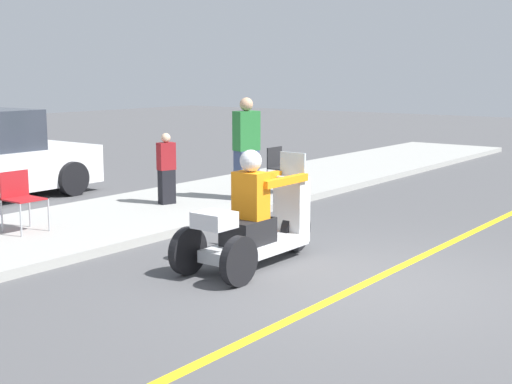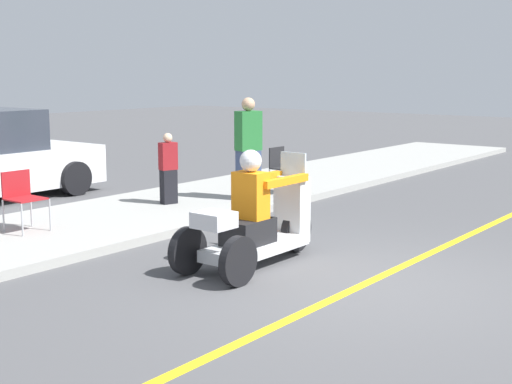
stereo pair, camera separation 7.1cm
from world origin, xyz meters
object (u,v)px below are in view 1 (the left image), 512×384
motorcycle_trike (257,224)px  folding_chair_set_back (20,195)px  folding_chair_curbside (280,165)px  spectator_by_tree (166,170)px  spectator_with_child (246,151)px

motorcycle_trike → folding_chair_set_back: motorcycle_trike is taller
motorcycle_trike → folding_chair_curbside: (3.82, 2.38, 0.13)m
spectator_by_tree → folding_chair_curbside: (2.05, -0.84, -0.06)m
folding_chair_set_back → folding_chair_curbside: bearing=-11.9°
motorcycle_trike → folding_chair_set_back: 3.51m
spectator_with_child → folding_chair_curbside: spectator_with_child is taller
spectator_with_child → folding_chair_set_back: 3.97m
folding_chair_curbside → folding_chair_set_back: bearing=168.1°
folding_chair_set_back → motorcycle_trike: bearing=-74.9°
motorcycle_trike → spectator_with_child: bearing=39.9°
folding_chair_curbside → spectator_by_tree: bearing=157.6°
motorcycle_trike → folding_chair_curbside: size_ratio=2.66×
motorcycle_trike → spectator_with_child: spectator_with_child is taller
motorcycle_trike → folding_chair_set_back: size_ratio=2.66×
spectator_with_child → spectator_by_tree: spectator_with_child is taller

